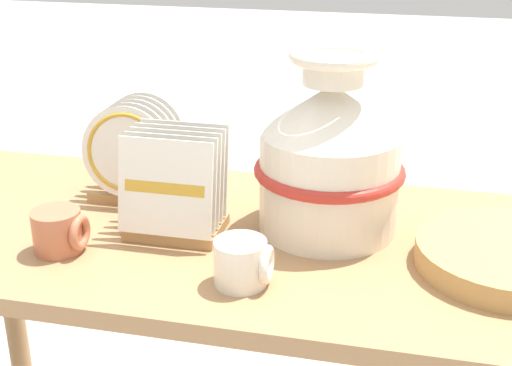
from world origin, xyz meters
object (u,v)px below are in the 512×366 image
(dish_rack_round_plates, at_px, (134,157))
(mug_terracotta_glaze, at_px, (59,231))
(dish_rack_square_plates, at_px, (175,193))
(wicker_charger_stack, at_px, (508,257))
(ceramic_vase, at_px, (330,155))
(mug_cream_glaze, at_px, (243,263))

(dish_rack_round_plates, bearing_deg, mug_terracotta_glaze, -98.71)
(dish_rack_round_plates, xyz_separation_m, mug_terracotta_glaze, (-0.04, -0.27, -0.05))
(dish_rack_round_plates, distance_m, mug_terracotta_glaze, 0.28)
(dish_rack_round_plates, distance_m, dish_rack_square_plates, 0.20)
(wicker_charger_stack, bearing_deg, dish_rack_round_plates, 168.81)
(mug_terracotta_glaze, bearing_deg, wicker_charger_stack, 8.44)
(wicker_charger_stack, distance_m, mug_terracotta_glaze, 0.81)
(ceramic_vase, xyz_separation_m, mug_cream_glaze, (-0.11, -0.25, -0.11))
(ceramic_vase, height_order, mug_terracotta_glaze, ceramic_vase)
(mug_terracotta_glaze, bearing_deg, dish_rack_square_plates, 33.76)
(dish_rack_square_plates, xyz_separation_m, mug_terracotta_glaze, (-0.18, -0.12, -0.04))
(dish_rack_square_plates, distance_m, mug_cream_glaze, 0.24)
(dish_rack_square_plates, relative_size, mug_terracotta_glaze, 2.07)
(dish_rack_square_plates, height_order, wicker_charger_stack, dish_rack_square_plates)
(dish_rack_square_plates, bearing_deg, mug_cream_glaze, -43.01)
(dish_rack_round_plates, relative_size, wicker_charger_stack, 0.66)
(mug_terracotta_glaze, height_order, mug_cream_glaze, same)
(mug_terracotta_glaze, relative_size, mug_cream_glaze, 1.00)
(mug_terracotta_glaze, bearing_deg, mug_cream_glaze, -6.35)
(dish_rack_round_plates, xyz_separation_m, dish_rack_square_plates, (0.14, -0.15, -0.01))
(mug_terracotta_glaze, xyz_separation_m, mug_cream_glaze, (0.36, -0.04, 0.00))
(mug_terracotta_glaze, distance_m, mug_cream_glaze, 0.36)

